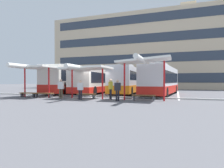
% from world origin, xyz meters
% --- Properties ---
extents(ground_plane, '(160.00, 160.00, 0.00)m').
position_xyz_m(ground_plane, '(0.00, 0.00, 0.00)').
color(ground_plane, '#515156').
extents(terminal_building, '(39.54, 15.27, 18.75)m').
position_xyz_m(terminal_building, '(0.03, 29.16, 8.01)').
color(terminal_building, '#C6B293').
rests_on(terminal_building, ground).
extents(coach_bus_0, '(3.78, 12.36, 3.68)m').
position_xyz_m(coach_bus_0, '(-5.63, 5.95, 1.69)').
color(coach_bus_0, silver).
rests_on(coach_bus_0, ground).
extents(coach_bus_1, '(3.23, 12.38, 3.45)m').
position_xyz_m(coach_bus_1, '(-2.23, 6.66, 1.59)').
color(coach_bus_1, silver).
rests_on(coach_bus_1, ground).
extents(coach_bus_2, '(3.07, 11.85, 3.55)m').
position_xyz_m(coach_bus_2, '(1.74, 7.14, 1.63)').
color(coach_bus_2, silver).
rests_on(coach_bus_2, ground).
extents(coach_bus_3, '(3.58, 10.90, 3.45)m').
position_xyz_m(coach_bus_3, '(5.95, 5.47, 1.57)').
color(coach_bus_3, silver).
rests_on(coach_bus_3, ground).
extents(lane_stripe_0, '(0.16, 14.00, 0.01)m').
position_xyz_m(lane_stripe_0, '(-7.78, 6.72, 0.00)').
color(lane_stripe_0, white).
rests_on(lane_stripe_0, ground).
extents(lane_stripe_1, '(0.16, 14.00, 0.01)m').
position_xyz_m(lane_stripe_1, '(-3.89, 6.72, 0.00)').
color(lane_stripe_1, white).
rests_on(lane_stripe_1, ground).
extents(lane_stripe_2, '(0.16, 14.00, 0.01)m').
position_xyz_m(lane_stripe_2, '(0.00, 6.72, 0.00)').
color(lane_stripe_2, white).
rests_on(lane_stripe_2, ground).
extents(lane_stripe_3, '(0.16, 14.00, 0.01)m').
position_xyz_m(lane_stripe_3, '(3.89, 6.72, 0.00)').
color(lane_stripe_3, white).
rests_on(lane_stripe_3, ground).
extents(lane_stripe_4, '(0.16, 14.00, 0.01)m').
position_xyz_m(lane_stripe_4, '(7.78, 6.72, 0.00)').
color(lane_stripe_4, white).
rests_on(lane_stripe_4, ground).
extents(waiting_shelter_0, '(3.83, 4.80, 3.04)m').
position_xyz_m(waiting_shelter_0, '(-5.22, -1.77, 2.82)').
color(waiting_shelter_0, red).
rests_on(waiting_shelter_0, ground).
extents(bench_0, '(1.72, 0.47, 0.45)m').
position_xyz_m(bench_0, '(-6.12, -1.64, 0.34)').
color(bench_0, brown).
rests_on(bench_0, ground).
extents(bench_1, '(1.97, 0.44, 0.45)m').
position_xyz_m(bench_1, '(-4.32, -1.56, 0.34)').
color(bench_1, brown).
rests_on(bench_1, ground).
extents(waiting_shelter_1, '(4.03, 4.98, 2.86)m').
position_xyz_m(waiting_shelter_1, '(-0.04, -1.35, 2.65)').
color(waiting_shelter_1, red).
rests_on(waiting_shelter_1, ground).
extents(bench_2, '(1.74, 0.55, 0.45)m').
position_xyz_m(bench_2, '(-0.04, -1.20, 0.34)').
color(bench_2, brown).
rests_on(bench_2, ground).
extents(waiting_shelter_2, '(4.19, 4.42, 3.43)m').
position_xyz_m(waiting_shelter_2, '(5.08, -1.47, 3.12)').
color(waiting_shelter_2, red).
rests_on(waiting_shelter_2, ground).
extents(bench_3, '(1.91, 0.57, 0.45)m').
position_xyz_m(bench_3, '(5.08, -1.14, 0.34)').
color(bench_3, brown).
rests_on(bench_3, ground).
extents(platform_kerb, '(44.00, 0.24, 0.12)m').
position_xyz_m(platform_kerb, '(0.00, 0.78, 0.06)').
color(platform_kerb, '#ADADA8').
rests_on(platform_kerb, ground).
extents(waiting_passenger_0, '(0.49, 0.53, 1.75)m').
position_xyz_m(waiting_passenger_0, '(2.22, -1.10, 1.02)').
color(waiting_passenger_0, black).
rests_on(waiting_passenger_0, ground).
extents(waiting_passenger_1, '(0.51, 0.32, 1.63)m').
position_xyz_m(waiting_passenger_1, '(-0.04, -2.31, 0.94)').
color(waiting_passenger_1, black).
rests_on(waiting_passenger_1, ground).
extents(waiting_passenger_2, '(0.52, 0.44, 1.65)m').
position_xyz_m(waiting_passenger_2, '(3.19, -2.21, 0.95)').
color(waiting_passenger_2, black).
rests_on(waiting_passenger_2, ground).
extents(waiting_passenger_3, '(0.53, 0.31, 1.73)m').
position_xyz_m(waiting_passenger_3, '(-2.15, -1.98, 1.01)').
color(waiting_passenger_3, brown).
rests_on(waiting_passenger_3, ground).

